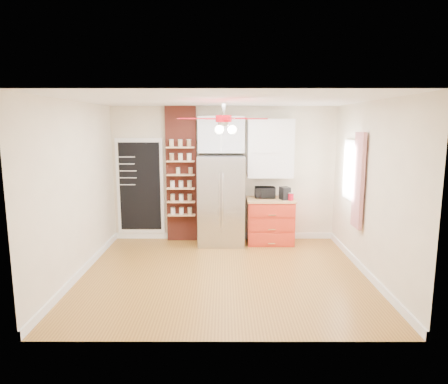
{
  "coord_description": "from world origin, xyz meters",
  "views": [
    {
      "loc": [
        0.01,
        -6.03,
        2.36
      ],
      "look_at": [
        0.0,
        0.9,
        1.17
      ],
      "focal_mm": 32.0,
      "sensor_mm": 36.0,
      "label": 1
    }
  ],
  "objects_px": {
    "fridge": "(221,200)",
    "coffee_maker": "(285,193)",
    "pantry_jar_oats": "(178,171)",
    "ceiling_fan": "(224,119)",
    "canister_left": "(291,197)",
    "red_cabinet": "(270,221)",
    "toaster_oven": "(265,192)"
  },
  "relations": [
    {
      "from": "red_cabinet",
      "to": "pantry_jar_oats",
      "type": "xyz_separation_m",
      "value": [
        -1.82,
        0.12,
        0.98
      ]
    },
    {
      "from": "canister_left",
      "to": "pantry_jar_oats",
      "type": "distance_m",
      "value": 2.26
    },
    {
      "from": "red_cabinet",
      "to": "toaster_oven",
      "type": "height_order",
      "value": "toaster_oven"
    },
    {
      "from": "toaster_oven",
      "to": "pantry_jar_oats",
      "type": "height_order",
      "value": "pantry_jar_oats"
    },
    {
      "from": "canister_left",
      "to": "pantry_jar_oats",
      "type": "relative_size",
      "value": 1.12
    },
    {
      "from": "fridge",
      "to": "coffee_maker",
      "type": "distance_m",
      "value": 1.25
    },
    {
      "from": "fridge",
      "to": "pantry_jar_oats",
      "type": "bearing_deg",
      "value": 169.04
    },
    {
      "from": "ceiling_fan",
      "to": "coffee_maker",
      "type": "bearing_deg",
      "value": 53.26
    },
    {
      "from": "fridge",
      "to": "ceiling_fan",
      "type": "relative_size",
      "value": 1.25
    },
    {
      "from": "fridge",
      "to": "canister_left",
      "type": "distance_m",
      "value": 1.35
    },
    {
      "from": "pantry_jar_oats",
      "to": "ceiling_fan",
      "type": "bearing_deg",
      "value": -63.29
    },
    {
      "from": "red_cabinet",
      "to": "toaster_oven",
      "type": "bearing_deg",
      "value": 139.78
    },
    {
      "from": "fridge",
      "to": "toaster_oven",
      "type": "height_order",
      "value": "fridge"
    },
    {
      "from": "coffee_maker",
      "to": "pantry_jar_oats",
      "type": "height_order",
      "value": "pantry_jar_oats"
    },
    {
      "from": "ceiling_fan",
      "to": "red_cabinet",
      "type": "bearing_deg",
      "value": 61.29
    },
    {
      "from": "red_cabinet",
      "to": "pantry_jar_oats",
      "type": "bearing_deg",
      "value": 176.38
    },
    {
      "from": "ceiling_fan",
      "to": "toaster_oven",
      "type": "bearing_deg",
      "value": 65.25
    },
    {
      "from": "coffee_maker",
      "to": "pantry_jar_oats",
      "type": "xyz_separation_m",
      "value": [
        -2.09,
        0.21,
        0.41
      ]
    },
    {
      "from": "fridge",
      "to": "coffee_maker",
      "type": "height_order",
      "value": "fridge"
    },
    {
      "from": "ceiling_fan",
      "to": "coffee_maker",
      "type": "height_order",
      "value": "ceiling_fan"
    },
    {
      "from": "ceiling_fan",
      "to": "canister_left",
      "type": "distance_m",
      "value": 2.46
    },
    {
      "from": "pantry_jar_oats",
      "to": "red_cabinet",
      "type": "bearing_deg",
      "value": -3.62
    },
    {
      "from": "ceiling_fan",
      "to": "pantry_jar_oats",
      "type": "relative_size",
      "value": 11.57
    },
    {
      "from": "coffee_maker",
      "to": "fridge",
      "type": "bearing_deg",
      "value": 161.35
    },
    {
      "from": "fridge",
      "to": "ceiling_fan",
      "type": "bearing_deg",
      "value": -88.24
    },
    {
      "from": "canister_left",
      "to": "pantry_jar_oats",
      "type": "bearing_deg",
      "value": 172.61
    },
    {
      "from": "coffee_maker",
      "to": "pantry_jar_oats",
      "type": "distance_m",
      "value": 2.14
    },
    {
      "from": "red_cabinet",
      "to": "ceiling_fan",
      "type": "height_order",
      "value": "ceiling_fan"
    },
    {
      "from": "ceiling_fan",
      "to": "coffee_maker",
      "type": "xyz_separation_m",
      "value": [
        1.19,
        1.59,
        -1.4
      ]
    },
    {
      "from": "fridge",
      "to": "coffee_maker",
      "type": "xyz_separation_m",
      "value": [
        1.24,
        -0.04,
        0.15
      ]
    },
    {
      "from": "toaster_oven",
      "to": "coffee_maker",
      "type": "height_order",
      "value": "coffee_maker"
    },
    {
      "from": "pantry_jar_oats",
      "to": "coffee_maker",
      "type": "bearing_deg",
      "value": -5.66
    }
  ]
}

